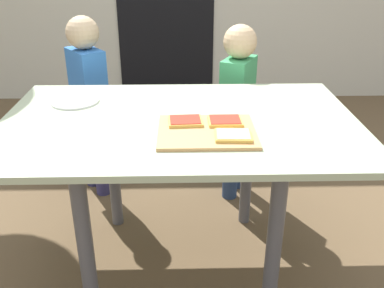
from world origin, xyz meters
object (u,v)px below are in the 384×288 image
object	(u,v)px
cutting_board	(207,132)
pizza_slice_near_right	(233,135)
pizza_slice_far_right	(225,121)
pizza_slice_far_left	(185,121)
dining_table	(180,141)
child_right	(237,100)
plate_white_left	(75,101)
child_left	(89,95)

from	to	relation	value
cutting_board	pizza_slice_near_right	size ratio (longest dim) A/B	2.70
pizza_slice_far_right	pizza_slice_far_left	distance (m)	0.16
dining_table	cutting_board	distance (m)	0.21
dining_table	pizza_slice_far_right	world-z (taller)	pizza_slice_far_right
cutting_board	child_right	distance (m)	0.87
cutting_board	child_right	bearing A→B (deg)	74.78
dining_table	plate_white_left	bearing A→B (deg)	155.59
child_left	child_right	bearing A→B (deg)	-3.69
dining_table	cutting_board	size ratio (longest dim) A/B	3.97
pizza_slice_far_left	child_left	distance (m)	0.99
plate_white_left	cutting_board	bearing A→B (deg)	-31.95
pizza_slice_far_left	pizza_slice_far_right	bearing A→B (deg)	-0.85
pizza_slice_far_left	plate_white_left	size ratio (longest dim) A/B	0.65
child_left	pizza_slice_near_right	bearing A→B (deg)	-52.55
dining_table	pizza_slice_near_right	size ratio (longest dim) A/B	10.73
dining_table	pizza_slice_far_right	distance (m)	0.23
dining_table	pizza_slice_far_right	size ratio (longest dim) A/B	10.97
cutting_board	pizza_slice_far_left	world-z (taller)	pizza_slice_far_left
child_right	pizza_slice_far_left	bearing A→B (deg)	-112.23
child_left	cutting_board	bearing A→B (deg)	-54.27
pizza_slice_near_right	plate_white_left	world-z (taller)	pizza_slice_near_right
pizza_slice_near_right	child_right	xyz separation A→B (m)	(0.13, 0.89, -0.18)
pizza_slice_far_right	child_left	distance (m)	1.09
pizza_slice_near_right	child_right	world-z (taller)	child_right
dining_table	child_right	world-z (taller)	child_right
pizza_slice_far_right	child_right	xyz separation A→B (m)	(0.15, 0.75, -0.18)
child_left	child_right	distance (m)	0.86
cutting_board	pizza_slice_near_right	xyz separation A→B (m)	(0.09, -0.07, 0.01)
dining_table	pizza_slice_far_left	xyz separation A→B (m)	(0.02, -0.07, 0.12)
cutting_board	child_left	xyz separation A→B (m)	(-0.63, 0.88, -0.15)
dining_table	cutting_board	world-z (taller)	cutting_board
dining_table	pizza_slice_near_right	bearing A→B (deg)	-47.22
pizza_slice_near_right	child_left	bearing A→B (deg)	127.45
dining_table	plate_white_left	world-z (taller)	plate_white_left
pizza_slice_far_right	child_left	xyz separation A→B (m)	(-0.71, 0.81, -0.16)
pizza_slice_near_right	plate_white_left	distance (m)	0.81
plate_white_left	pizza_slice_near_right	bearing A→B (deg)	-32.57
pizza_slice_near_right	pizza_slice_far_right	xyz separation A→B (m)	(-0.02, 0.14, 0.00)
pizza_slice_near_right	pizza_slice_far_left	size ratio (longest dim) A/B	0.99
pizza_slice_far_left	child_right	distance (m)	0.83
cutting_board	plate_white_left	xyz separation A→B (m)	(-0.58, 0.36, -0.00)
child_right	dining_table	bearing A→B (deg)	-116.02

